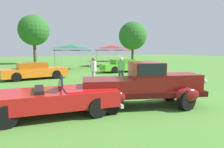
{
  "coord_description": "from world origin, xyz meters",
  "views": [
    {
      "loc": [
        -5.66,
        -6.27,
        2.17
      ],
      "look_at": [
        -1.17,
        0.97,
        1.14
      ],
      "focal_mm": 32.31,
      "sensor_mm": 36.0,
      "label": 1
    }
  ],
  "objects": [
    {
      "name": "spectator_between_cars",
      "position": [
        -0.18,
        4.7,
        0.91
      ],
      "size": [
        0.45,
        0.46,
        1.69
      ],
      "color": "#9E998E",
      "rests_on": "ground_plane"
    },
    {
      "name": "spectator_by_row",
      "position": [
        1.65,
        4.39,
        0.91
      ],
      "size": [
        0.46,
        0.37,
        1.69
      ],
      "color": "#383838",
      "rests_on": "ground_plane"
    },
    {
      "name": "canopy_tent_right_field",
      "position": [
        8.36,
        16.21,
        2.42
      ],
      "size": [
        3.4,
        3.4,
        2.71
      ],
      "color": "#B7B7BC",
      "rests_on": "ground_plane"
    },
    {
      "name": "neighbor_convertible",
      "position": [
        -3.78,
        0.28,
        0.58
      ],
      "size": [
        4.56,
        2.52,
        1.4
      ],
      "color": "red",
      "rests_on": "ground_plane"
    },
    {
      "name": "ground_plane",
      "position": [
        0.0,
        0.0,
        0.0
      ],
      "size": [
        120.0,
        120.0,
        0.0
      ],
      "primitive_type": "plane",
      "color": "#4C8433"
    },
    {
      "name": "feature_pickup_truck",
      "position": [
        -0.65,
        -0.48,
        0.87
      ],
      "size": [
        4.72,
        3.14,
        1.7
      ],
      "color": "#400B0B",
      "rests_on": "ground_plane"
    },
    {
      "name": "canopy_tent_center_field",
      "position": [
        2.37,
        15.25,
        2.42
      ],
      "size": [
        3.28,
        3.28,
        2.71
      ],
      "color": "#B7B7BC",
      "rests_on": "ground_plane"
    },
    {
      "name": "show_car_orange",
      "position": [
        -2.73,
        9.36,
        0.6
      ],
      "size": [
        4.56,
        1.77,
        1.22
      ],
      "color": "orange",
      "rests_on": "ground_plane"
    },
    {
      "name": "show_car_lime",
      "position": [
        5.68,
        9.82,
        0.6
      ],
      "size": [
        4.79,
        2.32,
        1.22
      ],
      "color": "#60C62D",
      "rests_on": "ground_plane"
    },
    {
      "name": "treeline_mid_right",
      "position": [
        17.26,
        23.52,
        4.66
      ],
      "size": [
        5.11,
        5.11,
        7.23
      ],
      "color": "brown",
      "rests_on": "ground_plane"
    },
    {
      "name": "treeline_center",
      "position": [
        0.58,
        26.2,
        5.04
      ],
      "size": [
        4.58,
        4.58,
        7.35
      ],
      "color": "brown",
      "rests_on": "ground_plane"
    }
  ]
}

